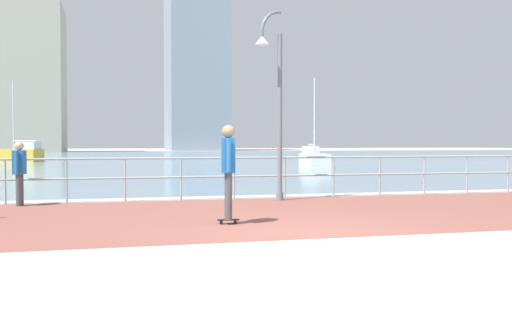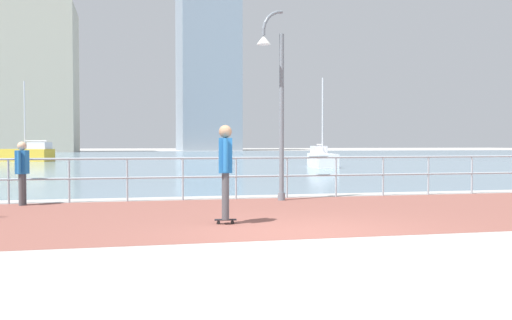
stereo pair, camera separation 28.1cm
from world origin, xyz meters
name	(u,v)px [view 1 (the left image)]	position (x,y,z in m)	size (l,w,h in m)	color
ground	(150,160)	(0.00, 40.00, 0.00)	(220.00, 220.00, 0.00)	#ADAAA5
brick_paving	(266,214)	(0.00, 2.62, 0.00)	(28.00, 6.41, 0.01)	brown
harbor_water	(143,157)	(0.00, 50.83, 0.00)	(180.00, 88.00, 0.00)	#6B899E
waterfront_railing	(234,170)	(0.00, 5.83, 0.77)	(25.25, 0.06, 1.12)	#9EADB7
lamppost	(274,96)	(0.92, 5.17, 2.69)	(0.79, 0.45, 4.87)	slate
skateboarder	(228,164)	(-1.06, 1.32, 1.09)	(0.41, 0.56, 1.81)	black
bystander	(19,169)	(-5.23, 5.48, 0.88)	(0.28, 0.56, 1.51)	#4C4C51
sailboat_red	(314,159)	(8.89, 24.13, 0.52)	(1.73, 4.01, 5.45)	white
sailboat_blue	(16,154)	(-10.63, 40.07, 0.62)	(4.74, 3.46, 6.49)	gold
tower_glass	(196,70)	(13.30, 105.27, 16.09)	(11.37, 15.66, 33.84)	#8493A3
tower_steel	(21,78)	(-17.66, 91.59, 12.17)	(13.60, 12.78, 25.99)	#B2AD99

